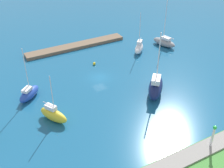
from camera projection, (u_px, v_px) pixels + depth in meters
water at (99, 77)px, 61.20m from camera, size 160.00×160.00×0.00m
pier_dock at (76, 46)px, 73.64m from camera, size 26.18×3.19×0.76m
breakwater at (185, 161)px, 40.64m from camera, size 68.19×2.66×1.50m
harbor_beacon at (213, 134)px, 40.97m from camera, size 0.56×0.56×3.73m
sailboat_navy_far_north at (156, 86)px, 55.03m from camera, size 7.25×7.64×12.69m
sailboat_yellow_far_south at (53, 114)px, 48.63m from camera, size 4.24×5.84×8.99m
sailboat_gray_off_beacon at (164, 42)px, 73.98m from camera, size 4.01×6.88×11.94m
sailboat_white_near_pier at (139, 48)px, 70.85m from camera, size 4.95×4.87×10.20m
sailboat_blue_center_basin at (29, 93)px, 54.28m from camera, size 5.48×5.15×10.35m
mooring_buoy_yellow at (94, 64)px, 65.76m from camera, size 0.66×0.66×0.66m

